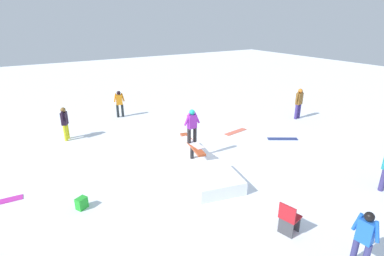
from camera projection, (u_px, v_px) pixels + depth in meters
name	position (u px, v px, depth m)	size (l,w,h in m)	color
ground_plane	(192.00, 158.00, 11.58)	(60.00, 60.00, 0.00)	white
rail_feature	(192.00, 145.00, 11.39)	(2.22, 0.74, 0.65)	black
snow_kicker_ramp	(213.00, 179.00, 9.66)	(1.80, 1.50, 0.43)	white
main_rider_on_rail	(192.00, 127.00, 11.13)	(1.36, 0.69, 1.32)	silver
bystander_orange	(119.00, 103.00, 16.06)	(0.27, 0.59, 1.45)	black
bystander_brown	(299.00, 102.00, 15.79)	(0.28, 0.67, 1.64)	#3E2F78
bystander_blue	(364.00, 237.00, 6.28)	(0.58, 0.22, 1.41)	navy
bystander_black	(65.00, 122.00, 13.04)	(0.60, 0.36, 1.49)	gold
loose_snowboard_coral	(236.00, 132.00, 14.20)	(1.29, 0.28, 0.02)	#E9664E
loose_snowboard_navy	(283.00, 139.00, 13.38)	(1.32, 0.28, 0.02)	navy
folding_chair	(289.00, 219.00, 7.44)	(0.53, 0.53, 0.88)	#3F3F44
backpack_on_snow	(82.00, 203.00, 8.50)	(0.30, 0.22, 0.34)	green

